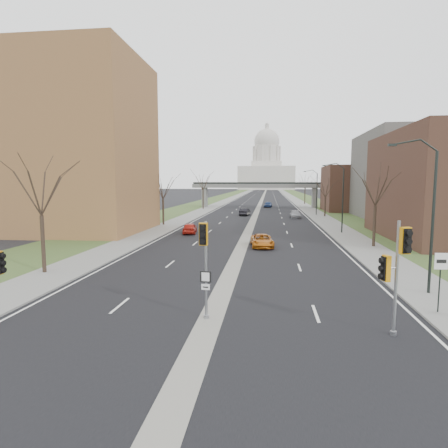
% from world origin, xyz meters
% --- Properties ---
extents(ground, '(700.00, 700.00, 0.00)m').
position_xyz_m(ground, '(0.00, 0.00, 0.00)').
color(ground, black).
rests_on(ground, ground).
extents(road_surface, '(20.00, 600.00, 0.01)m').
position_xyz_m(road_surface, '(0.00, 150.00, 0.01)').
color(road_surface, black).
rests_on(road_surface, ground).
extents(median_strip, '(1.20, 600.00, 0.02)m').
position_xyz_m(median_strip, '(0.00, 150.00, 0.00)').
color(median_strip, gray).
rests_on(median_strip, ground).
extents(sidewalk_right, '(4.00, 600.00, 0.12)m').
position_xyz_m(sidewalk_right, '(12.00, 150.00, 0.06)').
color(sidewalk_right, gray).
rests_on(sidewalk_right, ground).
extents(sidewalk_left, '(4.00, 600.00, 0.12)m').
position_xyz_m(sidewalk_left, '(-12.00, 150.00, 0.06)').
color(sidewalk_left, gray).
rests_on(sidewalk_left, ground).
extents(grass_verge_right, '(8.00, 600.00, 0.10)m').
position_xyz_m(grass_verge_right, '(18.00, 150.00, 0.05)').
color(grass_verge_right, '#314821').
rests_on(grass_verge_right, ground).
extents(grass_verge_left, '(8.00, 600.00, 0.10)m').
position_xyz_m(grass_verge_left, '(-18.00, 150.00, 0.05)').
color(grass_verge_left, '#314821').
rests_on(grass_verge_left, ground).
extents(apartment_building, '(25.00, 16.00, 22.00)m').
position_xyz_m(apartment_building, '(-26.00, 30.00, 11.00)').
color(apartment_building, brown).
rests_on(apartment_building, ground).
extents(commercial_block_mid, '(18.00, 22.00, 15.00)m').
position_xyz_m(commercial_block_mid, '(28.00, 52.00, 7.50)').
color(commercial_block_mid, '#615F59').
rests_on(commercial_block_mid, ground).
extents(commercial_block_far, '(14.00, 14.00, 10.00)m').
position_xyz_m(commercial_block_far, '(22.00, 70.00, 5.00)').
color(commercial_block_far, '#482B21').
rests_on(commercial_block_far, ground).
extents(pedestrian_bridge, '(34.00, 3.00, 6.45)m').
position_xyz_m(pedestrian_bridge, '(0.00, 80.00, 4.84)').
color(pedestrian_bridge, slate).
rests_on(pedestrian_bridge, ground).
extents(capitol, '(48.00, 42.00, 55.75)m').
position_xyz_m(capitol, '(0.00, 320.00, 18.60)').
color(capitol, beige).
rests_on(capitol, ground).
extents(streetlight_near, '(2.61, 0.20, 8.70)m').
position_xyz_m(streetlight_near, '(10.99, 6.00, 6.95)').
color(streetlight_near, black).
rests_on(streetlight_near, sidewalk_right).
extents(streetlight_mid, '(2.61, 0.20, 8.70)m').
position_xyz_m(streetlight_mid, '(10.99, 32.00, 6.95)').
color(streetlight_mid, black).
rests_on(streetlight_mid, sidewalk_right).
extents(streetlight_far, '(2.61, 0.20, 8.70)m').
position_xyz_m(streetlight_far, '(10.99, 58.00, 6.95)').
color(streetlight_far, black).
rests_on(streetlight_far, sidewalk_right).
extents(tree_left_a, '(7.20, 7.20, 9.40)m').
position_xyz_m(tree_left_a, '(-13.00, 8.00, 6.64)').
color(tree_left_a, '#382B21').
rests_on(tree_left_a, sidewalk_left).
extents(tree_left_b, '(6.75, 6.75, 8.81)m').
position_xyz_m(tree_left_b, '(-13.00, 38.00, 6.23)').
color(tree_left_b, '#382B21').
rests_on(tree_left_b, sidewalk_left).
extents(tree_left_c, '(7.65, 7.65, 9.99)m').
position_xyz_m(tree_left_c, '(-13.00, 72.00, 7.04)').
color(tree_left_c, '#382B21').
rests_on(tree_left_c, sidewalk_left).
extents(tree_right_a, '(7.20, 7.20, 9.40)m').
position_xyz_m(tree_right_a, '(13.00, 22.00, 6.64)').
color(tree_right_a, '#382B21').
rests_on(tree_right_a, sidewalk_right).
extents(tree_right_b, '(6.30, 6.30, 8.22)m').
position_xyz_m(tree_right_b, '(13.00, 55.00, 5.82)').
color(tree_right_b, '#382B21').
rests_on(tree_right_b, sidewalk_right).
extents(tree_right_c, '(7.65, 7.65, 9.99)m').
position_xyz_m(tree_right_c, '(13.00, 95.00, 7.04)').
color(tree_right_c, '#382B21').
rests_on(tree_right_c, sidewalk_right).
extents(signal_pole_median, '(0.54, 0.76, 4.63)m').
position_xyz_m(signal_pole_median, '(-0.24, 0.49, 3.23)').
color(signal_pole_median, gray).
rests_on(signal_pole_median, ground).
extents(signal_pole_right, '(1.04, 0.81, 4.86)m').
position_xyz_m(signal_pole_right, '(7.80, -0.45, 3.18)').
color(signal_pole_right, gray).
rests_on(signal_pole_right, ground).
extents(speed_limit_sign, '(0.63, 0.08, 2.92)m').
position_xyz_m(speed_limit_sign, '(10.91, 2.67, 2.13)').
color(speed_limit_sign, black).
rests_on(speed_limit_sign, sidewalk_right).
extents(car_left_near, '(2.12, 4.20, 1.37)m').
position_xyz_m(car_left_near, '(-7.21, 29.72, 0.69)').
color(car_left_near, '#AF1E14').
rests_on(car_left_near, ground).
extents(car_left_far, '(1.97, 4.52, 1.45)m').
position_xyz_m(car_left_far, '(-2.00, 56.11, 0.72)').
color(car_left_far, black).
rests_on(car_left_far, ground).
extents(car_right_near, '(2.57, 4.75, 1.27)m').
position_xyz_m(car_right_near, '(2.01, 20.88, 0.63)').
color(car_right_near, '#B76113').
rests_on(car_right_near, ground).
extents(car_right_mid, '(1.83, 4.48, 1.30)m').
position_xyz_m(car_right_mid, '(7.41, 52.01, 0.65)').
color(car_right_mid, gray).
rests_on(car_right_mid, ground).
extents(car_right_far, '(2.21, 4.54, 1.49)m').
position_xyz_m(car_right_far, '(2.40, 81.02, 0.75)').
color(car_right_far, navy).
rests_on(car_right_far, ground).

